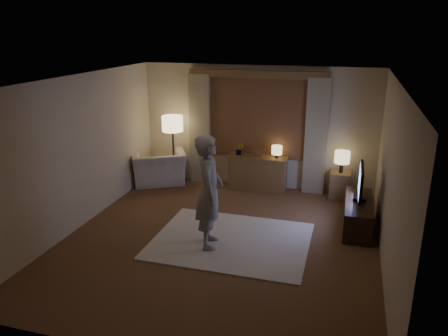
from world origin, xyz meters
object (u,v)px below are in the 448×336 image
at_px(sideboard, 257,174).
at_px(tv_stand, 358,214).
at_px(armchair, 158,167).
at_px(side_table, 340,186).
at_px(person, 209,192).

distance_m(sideboard, tv_stand, 2.48).
distance_m(armchair, side_table, 3.92).
bearing_deg(sideboard, tv_stand, -33.38).
height_order(sideboard, armchair, armchair).
bearing_deg(sideboard, armchair, -174.50).
relative_size(sideboard, person, 0.67).
distance_m(sideboard, person, 2.76).
bearing_deg(person, tv_stand, -74.35).
bearing_deg(tv_stand, sideboard, 146.62).
bearing_deg(side_table, person, -125.77).
distance_m(sideboard, side_table, 1.72).
bearing_deg(tv_stand, armchair, 164.91).
relative_size(sideboard, side_table, 2.14).
height_order(armchair, tv_stand, armchair).
bearing_deg(tv_stand, side_table, 105.01).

